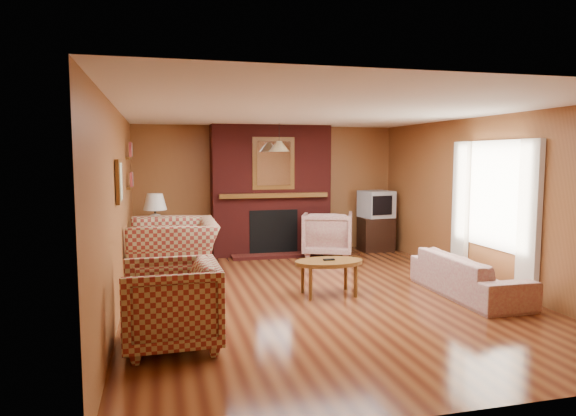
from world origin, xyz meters
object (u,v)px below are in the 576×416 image
object	(u,v)px
coffee_table	(329,265)
tv_stand	(376,234)
plaid_armchair	(171,305)
fireplace	(271,191)
crt_tv	(376,204)
floral_sofa	(469,275)
plaid_loveseat	(173,252)
side_table	(156,248)
floral_armchair	(328,234)
table_lamp	(155,211)

from	to	relation	value
coffee_table	tv_stand	xyz separation A→B (m)	(1.93, 2.84, -0.08)
coffee_table	plaid_armchair	bearing A→B (deg)	-145.99
fireplace	coffee_table	bearing A→B (deg)	-87.72
tv_stand	crt_tv	bearing A→B (deg)	-87.08
fireplace	floral_sofa	distance (m)	4.09
plaid_loveseat	tv_stand	xyz separation A→B (m)	(3.90, 1.66, -0.13)
plaid_loveseat	plaid_armchair	xyz separation A→B (m)	(-0.10, -2.58, -0.04)
plaid_armchair	plaid_loveseat	bearing A→B (deg)	176.70
plaid_armchair	crt_tv	size ratio (longest dim) A/B	1.44
coffee_table	side_table	size ratio (longest dim) A/B	1.62
floral_sofa	floral_armchair	xyz separation A→B (m)	(-0.93, 3.04, 0.14)
floral_armchair	coffee_table	distance (m)	2.69
tv_stand	floral_sofa	bearing A→B (deg)	-89.66
floral_sofa	tv_stand	xyz separation A→B (m)	(0.15, 3.32, 0.05)
floral_armchair	coffee_table	size ratio (longest dim) A/B	0.98
plaid_loveseat	coffee_table	xyz separation A→B (m)	(1.97, -1.18, -0.05)
coffee_table	crt_tv	world-z (taller)	crt_tv
tv_stand	fireplace	bearing A→B (deg)	177.77
plaid_armchair	tv_stand	size ratio (longest dim) A/B	1.42
floral_sofa	floral_armchair	bearing A→B (deg)	17.33
plaid_armchair	floral_armchair	bearing A→B (deg)	142.50
floral_sofa	floral_armchair	world-z (taller)	floral_armchair
tv_stand	table_lamp	bearing A→B (deg)	-172.26
crt_tv	fireplace	bearing A→B (deg)	174.70
plaid_loveseat	table_lamp	xyz separation A→B (m)	(-0.25, 1.31, 0.47)
plaid_loveseat	coffee_table	distance (m)	2.30
fireplace	table_lamp	world-z (taller)	fireplace
table_lamp	coffee_table	bearing A→B (deg)	-48.31
fireplace	table_lamp	size ratio (longest dim) A/B	3.74
floral_armchair	crt_tv	size ratio (longest dim) A/B	1.41
floral_sofa	crt_tv	size ratio (longest dim) A/B	2.92
crt_tv	side_table	bearing A→B (deg)	-175.26
coffee_table	crt_tv	bearing A→B (deg)	55.79
floral_armchair	table_lamp	world-z (taller)	table_lamp
table_lamp	fireplace	bearing A→B (deg)	14.29
floral_sofa	floral_armchair	size ratio (longest dim) A/B	2.06
plaid_loveseat	floral_sofa	bearing A→B (deg)	66.78
floral_armchair	table_lamp	distance (m)	3.11
floral_armchair	side_table	xyz separation A→B (m)	(-3.07, -0.06, -0.13)
plaid_armchair	tv_stand	distance (m)	5.83
side_table	floral_sofa	bearing A→B (deg)	-36.63
floral_sofa	plaid_armchair	bearing A→B (deg)	103.63
floral_sofa	fireplace	bearing A→B (deg)	28.67
floral_armchair	tv_stand	distance (m)	1.12
fireplace	plaid_armchair	bearing A→B (deg)	-113.78
floral_sofa	tv_stand	bearing A→B (deg)	-2.35
floral_sofa	coffee_table	xyz separation A→B (m)	(-1.78, 0.48, 0.14)
side_table	crt_tv	xyz separation A→B (m)	(4.15, 0.34, 0.62)
tv_stand	floral_armchair	bearing A→B (deg)	-162.17
fireplace	side_table	size ratio (longest dim) A/B	4.23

